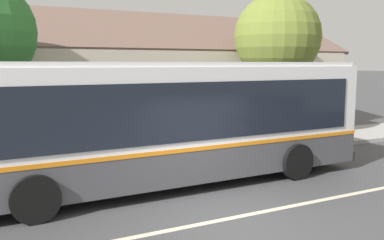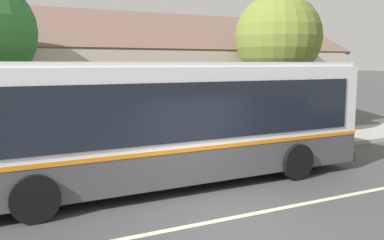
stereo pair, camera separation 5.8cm
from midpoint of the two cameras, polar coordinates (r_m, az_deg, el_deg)
ground_plane at (r=9.13m, az=5.46°, el=-12.89°), size 300.00×300.00×0.00m
sidewalk_far at (r=14.32m, az=-7.72°, el=-5.06°), size 60.00×3.00×0.15m
lane_divider_stripe at (r=9.13m, az=5.46°, el=-12.87°), size 60.00×0.16×0.01m
community_building at (r=19.86m, az=-17.54°, el=3.73°), size 27.07×8.19×6.64m
transit_bus at (r=11.03m, az=-4.48°, el=-0.04°), size 11.84×2.89×3.22m
street_tree_primary at (r=18.00m, az=11.79°, el=10.51°), size 3.52×3.52×6.02m
bus_stop_sign at (r=15.97m, az=12.57°, el=1.83°), size 0.36×0.07×2.40m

